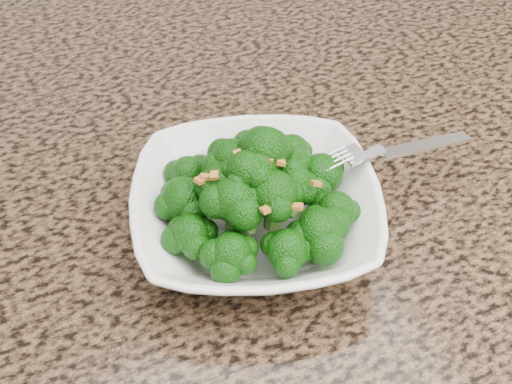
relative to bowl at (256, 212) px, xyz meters
name	(u,v)px	position (x,y,z in m)	size (l,w,h in m)	color
cabinet	(308,350)	(0.15, 0.12, -0.49)	(1.55, 0.95, 0.87)	#3D2719
granite_counter	(332,128)	(0.15, 0.12, -0.04)	(1.64, 1.04, 0.03)	brown
bowl	(256,212)	(0.00, 0.00, 0.00)	(0.21, 0.21, 0.05)	white
broccoli_pile	(256,160)	(0.00, 0.00, 0.06)	(0.19, 0.19, 0.07)	#0F4C08
garlic_topping	(256,123)	(0.00, 0.00, 0.10)	(0.11, 0.11, 0.01)	#CB8231
fork	(377,152)	(0.11, -0.01, 0.03)	(0.18, 0.03, 0.01)	silver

